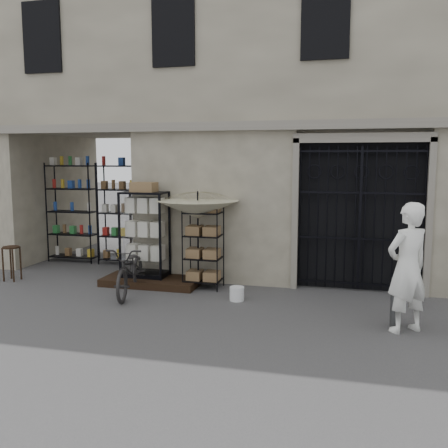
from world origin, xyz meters
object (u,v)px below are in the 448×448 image
(market_umbrella, at_px, (198,205))
(wire_rack, at_px, (203,249))
(bicycle, at_px, (131,294))
(shopkeeper, at_px, (404,331))
(steel_bollard, at_px, (395,302))
(wooden_stool, at_px, (12,263))
(display_cabinet, at_px, (145,239))
(white_bucket, at_px, (237,294))

(market_umbrella, bearing_deg, wire_rack, -20.24)
(bicycle, height_order, shopkeeper, bicycle)
(steel_bollard, height_order, shopkeeper, steel_bollard)
(wooden_stool, xyz_separation_m, steel_bollard, (7.74, -1.06, 0.00))
(market_umbrella, bearing_deg, shopkeeper, -24.45)
(shopkeeper, bearing_deg, bicycle, -46.80)
(wire_rack, distance_m, steel_bollard, 3.90)
(shopkeeper, bearing_deg, wooden_stool, -45.83)
(shopkeeper, bearing_deg, market_umbrella, -61.23)
(wire_rack, height_order, wooden_stool, wire_rack)
(display_cabinet, relative_size, steel_bollard, 2.46)
(wire_rack, height_order, shopkeeper, wire_rack)
(display_cabinet, relative_size, white_bucket, 7.18)
(wooden_stool, relative_size, steel_bollard, 0.95)
(display_cabinet, bearing_deg, bicycle, -88.02)
(white_bucket, bearing_deg, shopkeeper, -18.86)
(wire_rack, bearing_deg, shopkeeper, -24.22)
(bicycle, distance_m, steel_bollard, 4.85)
(white_bucket, distance_m, shopkeeper, 3.01)
(display_cabinet, xyz_separation_m, bicycle, (0.07, -0.87, -0.95))
(wire_rack, bearing_deg, bicycle, -145.23)
(bicycle, height_order, wooden_stool, bicycle)
(bicycle, xyz_separation_m, wooden_stool, (-2.95, 0.38, 0.39))
(display_cabinet, height_order, wire_rack, display_cabinet)
(white_bucket, bearing_deg, display_cabinet, 160.25)
(display_cabinet, xyz_separation_m, steel_bollard, (4.86, -1.55, -0.56))
(market_umbrella, height_order, bicycle, market_umbrella)
(wooden_stool, bearing_deg, display_cabinet, 9.67)
(display_cabinet, height_order, shopkeeper, display_cabinet)
(wire_rack, bearing_deg, market_umbrella, 160.12)
(display_cabinet, bearing_deg, market_umbrella, -2.87)
(white_bucket, bearing_deg, bicycle, -177.16)
(wooden_stool, bearing_deg, bicycle, -7.40)
(market_umbrella, bearing_deg, bicycle, -141.13)
(display_cabinet, bearing_deg, shopkeeper, -22.13)
(display_cabinet, relative_size, wire_rack, 1.18)
(white_bucket, height_order, steel_bollard, steel_bollard)
(steel_bollard, bearing_deg, display_cabinet, 162.31)
(wire_rack, distance_m, market_umbrella, 0.90)
(bicycle, bearing_deg, steel_bollard, -19.15)
(white_bucket, xyz_separation_m, wooden_stool, (-5.03, 0.28, 0.26))
(display_cabinet, xyz_separation_m, shopkeeper, (4.99, -1.74, -0.95))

